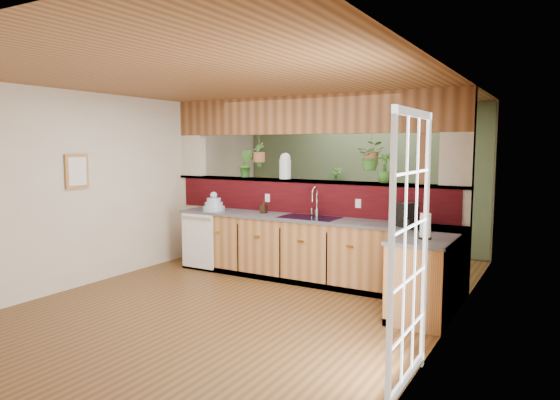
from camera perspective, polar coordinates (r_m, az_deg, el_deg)
The scene contains 28 objects.
ground at distance 6.38m, azimuth -2.72°, elevation -10.96°, with size 4.60×7.00×0.01m, color #57381A.
ceiling at distance 6.14m, azimuth -2.85°, elevation 12.93°, with size 4.60×7.00×0.01m, color brown.
wall_back at distance 9.25m, azimuth 9.07°, elevation 2.53°, with size 4.60×0.02×2.60m, color beige.
wall_left at distance 7.61m, azimuth -17.49°, elevation 1.54°, with size 0.02×7.00×2.60m, color beige.
wall_right at distance 5.25m, azimuth 18.82°, elevation -0.49°, with size 0.02×7.00×2.60m, color beige.
pass_through_partition at distance 7.28m, azimuth 3.18°, elevation 0.76°, with size 4.60×0.21×2.60m.
pass_through_ledge at distance 7.28m, azimuth 2.99°, elevation 2.18°, with size 4.60×0.21×0.04m, color brown.
header_beam at distance 7.28m, azimuth 3.03°, elevation 9.70°, with size 4.60×0.15×0.55m, color brown.
sage_backwall at distance 9.23m, azimuth 9.03°, elevation 2.53°, with size 4.55×0.02×2.55m, color #596E4B.
countertop at distance 6.63m, azimuth 7.52°, elevation -6.32°, with size 4.14×1.52×0.90m.
dishwasher at distance 7.64m, azimuth -9.42°, elevation -4.63°, with size 0.58×0.03×0.82m.
navy_sink at distance 6.90m, azimuth 3.39°, elevation -2.64°, with size 0.82×0.50×0.18m.
french_door at distance 4.04m, azimuth 14.63°, elevation -5.88°, with size 0.06×1.02×2.16m, color white.
framed_print at distance 7.06m, azimuth -22.20°, elevation 3.06°, with size 0.04×0.35×0.45m.
faucet at distance 7.00m, azimuth 4.06°, elevation -0.02°, with size 0.18×0.18×0.42m.
dish_stack at distance 7.60m, azimuth -7.57°, elevation -0.57°, with size 0.33×0.33×0.29m.
soap_dispenser at distance 7.30m, azimuth -1.87°, elevation -0.78°, with size 0.08×0.09×0.19m, color #372214.
coffee_maker at distance 6.32m, azimuth 14.34°, elevation -1.71°, with size 0.15×0.26×0.29m.
paper_towel at distance 5.51m, azimuth 16.27°, elevation -2.92°, with size 0.14×0.14×0.29m.
glass_jar at distance 7.44m, azimuth 0.59°, elevation 3.92°, with size 0.17×0.17×0.39m.
ledge_plant_left at distance 7.80m, azimuth -3.86°, elevation 4.17°, with size 0.24×0.19×0.43m, color #326723.
ledge_plant_right at distance 6.81m, azimuth 11.90°, elevation 3.60°, with size 0.22×0.22×0.39m, color #326723.
hanging_plant_a at distance 7.67m, azimuth -2.41°, elevation 6.09°, with size 0.23×0.19×0.49m.
hanging_plant_b at distance 6.87m, azimuth 10.42°, elevation 6.39°, with size 0.41×0.37×0.51m.
shelving_console at distance 9.43m, azimuth 3.81°, elevation -2.22°, with size 1.66×0.44×1.11m, color black.
shelf_plant_a at distance 9.61m, azimuth 0.83°, elevation 2.54°, with size 0.22×0.15×0.42m, color #326723.
shelf_plant_b at distance 9.15m, azimuth 6.44°, elevation 2.37°, with size 0.25×0.25×0.44m, color #326723.
floor_plant at distance 8.47m, azimuth 10.53°, elevation -4.44°, with size 0.60×0.52×0.66m, color #326723.
Camera 1 is at (3.31, -5.12, 1.88)m, focal length 32.00 mm.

